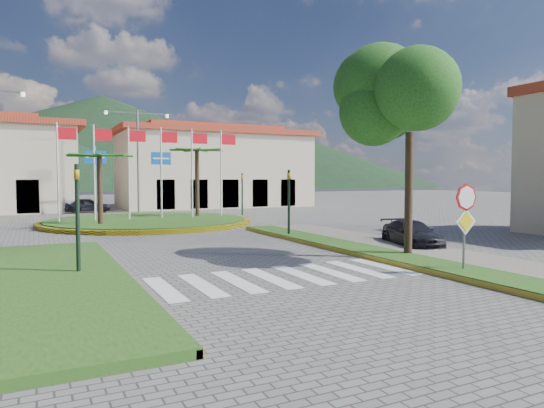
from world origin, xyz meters
name	(u,v)px	position (x,y,z in m)	size (l,w,h in m)	color
ground	(371,312)	(0.00, 0.00, 0.00)	(160.00, 160.00, 0.00)	#5F5D5A
sidewalk_right	(490,269)	(6.00, 2.00, 0.07)	(4.00, 28.00, 0.15)	gray
verge_right	(461,271)	(4.80, 2.00, 0.09)	(1.60, 28.00, 0.18)	#244B15
median_left	(27,282)	(-6.50, 6.00, 0.09)	(5.00, 14.00, 0.18)	#244B15
crosswalk	(283,277)	(0.00, 4.00, 0.01)	(8.00, 3.00, 0.01)	silver
roundabout_island	(148,221)	(0.00, 22.00, 0.17)	(12.70, 12.70, 6.00)	yellow
stop_sign	(466,213)	(4.90, 1.96, 1.79)	(0.80, 0.11, 2.65)	slate
deciduous_tree	(410,110)	(5.50, 5.00, 5.18)	(3.60, 3.60, 6.80)	black
traffic_light_left	(77,209)	(-5.20, 6.50, 1.94)	(0.15, 0.18, 3.20)	black
traffic_light_right	(289,197)	(4.50, 12.00, 1.94)	(0.15, 0.18, 3.20)	black
traffic_light_far	(242,190)	(8.00, 26.00, 1.94)	(0.18, 0.15, 3.20)	black
direction_sign_west	(95,169)	(-2.00, 30.97, 3.53)	(1.60, 0.14, 5.20)	slate
direction_sign_east	(161,169)	(3.00, 30.97, 3.53)	(1.60, 0.14, 5.20)	slate
street_lamp_centre	(138,156)	(1.00, 30.00, 4.50)	(4.80, 0.16, 8.00)	slate
building_right	(214,167)	(10.00, 38.00, 3.90)	(19.08, 9.54, 8.05)	beige
hill_far_mid	(104,141)	(15.00, 160.00, 15.00)	(180.00, 180.00, 30.00)	black
hill_far_east	(287,160)	(70.00, 135.00, 9.00)	(120.00, 120.00, 18.00)	black
hill_near_back	(16,158)	(-10.00, 130.00, 8.00)	(110.00, 110.00, 16.00)	black
white_van	(45,206)	(-5.43, 35.43, 0.54)	(1.81, 3.92, 1.09)	silver
car_dark_a	(87,205)	(-2.36, 33.92, 0.60)	(1.43, 3.55, 1.21)	black
car_dark_b	(215,201)	(9.40, 36.18, 0.57)	(1.21, 3.47, 1.14)	black
car_side_right	(412,234)	(7.50, 7.00, 0.53)	(1.49, 3.66, 1.06)	black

